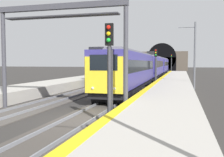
# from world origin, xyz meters

# --- Properties ---
(ground_plane) EXTENTS (320.00, 320.00, 0.00)m
(ground_plane) POSITION_xyz_m (0.00, 0.00, 0.00)
(ground_plane) COLOR #302D2B
(platform_right) EXTENTS (112.00, 4.06, 0.93)m
(platform_right) POSITION_xyz_m (0.00, -4.16, 0.47)
(platform_right) COLOR #ADA89E
(platform_right) RESTS_ON ground_plane
(platform_right_edge_strip) EXTENTS (112.00, 0.50, 0.01)m
(platform_right_edge_strip) POSITION_xyz_m (0.00, -2.38, 0.94)
(platform_right_edge_strip) COLOR yellow
(platform_right_edge_strip) RESTS_ON platform_right
(track_main_line) EXTENTS (160.00, 2.76, 0.21)m
(track_main_line) POSITION_xyz_m (0.00, 0.00, 0.04)
(track_main_line) COLOR #423D38
(track_main_line) RESTS_ON ground_plane
(track_adjacent_line) EXTENTS (160.00, 3.10, 0.21)m
(track_adjacent_line) POSITION_xyz_m (0.00, 4.75, 0.04)
(track_adjacent_line) COLOR #4C4742
(track_adjacent_line) RESTS_ON ground_plane
(train_main_approaching) EXTENTS (58.91, 2.99, 5.12)m
(train_main_approaching) POSITION_xyz_m (33.09, -0.00, 2.41)
(train_main_approaching) COLOR navy
(train_main_approaching) RESTS_ON ground_plane
(train_adjacent_platform) EXTENTS (62.10, 3.04, 4.71)m
(train_adjacent_platform) POSITION_xyz_m (48.05, 4.75, 2.18)
(train_adjacent_platform) COLOR #235638
(train_adjacent_platform) RESTS_ON ground_plane
(railway_signal_near) EXTENTS (0.39, 0.38, 4.99)m
(railway_signal_near) POSITION_xyz_m (-0.83, -1.83, 3.03)
(railway_signal_near) COLOR #38383D
(railway_signal_near) RESTS_ON ground_plane
(railway_signal_mid) EXTENTS (0.39, 0.38, 4.92)m
(railway_signal_mid) POSITION_xyz_m (21.46, -1.83, 2.99)
(railway_signal_mid) COLOR #38383D
(railway_signal_mid) RESTS_ON ground_plane
(railway_signal_far) EXTENTS (0.39, 0.38, 5.79)m
(railway_signal_far) POSITION_xyz_m (71.49, -1.83, 3.47)
(railway_signal_far) COLOR #38383D
(railway_signal_far) RESTS_ON ground_plane
(overhead_signal_gantry) EXTENTS (0.70, 8.89, 6.87)m
(overhead_signal_gantry) POSITION_xyz_m (2.42, 2.37, 5.23)
(overhead_signal_gantry) COLOR #3F3F47
(overhead_signal_gantry) RESTS_ON ground_plane
(tunnel_portal) EXTENTS (3.08, 19.13, 10.71)m
(tunnel_portal) POSITION_xyz_m (87.97, 2.37, 3.70)
(tunnel_portal) COLOR #51473D
(tunnel_portal) RESTS_ON ground_plane
(catenary_mast_far) EXTENTS (0.22, 1.98, 7.79)m
(catenary_mast_far) POSITION_xyz_m (18.51, -6.56, 4.00)
(catenary_mast_far) COLOR #595B60
(catenary_mast_far) RESTS_ON ground_plane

